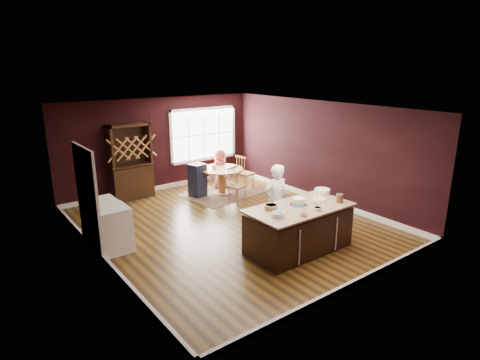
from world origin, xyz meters
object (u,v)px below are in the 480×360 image
chair_east (245,172)px  toddler (192,168)px  chair_north (218,169)px  hutch (130,162)px  layer_cake (299,202)px  high_chair (197,179)px  kitchen_island (298,229)px  washer (113,230)px  baker (275,201)px  dining_table (222,176)px  dryer (102,220)px  seated_woman (220,169)px  chair_south (237,185)px

chair_east → toddler: chair_east is taller
chair_north → hutch: 2.69m
layer_cake → high_chair: bearing=88.4°
kitchen_island → washer: 3.69m
layer_cake → hutch: (-1.42, 5.03, 0.05)m
baker → layer_cake: bearing=93.9°
high_chair → toddler: (-0.08, 0.12, 0.32)m
dining_table → chair_north: bearing=62.8°
kitchen_island → dining_table: size_ratio=1.75×
dining_table → toddler: size_ratio=4.72×
dining_table → high_chair: high_chair is taller
chair_north → washer: chair_north is taller
hutch → layer_cake: bearing=-74.2°
baker → high_chair: 3.38m
baker → chair_north: bearing=-100.1°
dining_table → baker: 3.23m
baker → dryer: 3.69m
baker → washer: size_ratio=1.75×
chair_north → high_chair: (-1.07, -0.54, -0.03)m
chair_north → dryer: (-4.22, -1.88, -0.06)m
dining_table → chair_east: (0.81, -0.05, -0.01)m
layer_cake → high_chair: size_ratio=0.36×
kitchen_island → toddler: (0.09, 4.27, 0.37)m
chair_north → dryer: 4.62m
seated_woman → high_chair: (-0.94, -0.25, -0.10)m
chair_north → seated_woman: 0.33m
hutch → toddler: bearing=-30.0°
baker → chair_east: 3.47m
high_chair → dining_table: bearing=-33.0°
dryer → high_chair: bearing=23.1°
kitchen_island → dining_table: 4.01m
chair_north → washer: bearing=-6.8°
layer_cake → seated_woman: 4.47m
high_chair → hutch: (-1.54, 0.96, 0.55)m
seated_woman → washer: 4.66m
kitchen_island → hutch: 5.33m
baker → layer_cake: baker is taller
layer_cake → high_chair: 4.11m
baker → dryer: size_ratio=1.78×
hutch → dryer: bearing=-125.0°
dining_table → layer_cake: layer_cake is taller
seated_woman → high_chair: seated_woman is taller
chair_north → seated_woman: seated_woman is taller
chair_north → chair_south: bearing=36.1°
layer_cake → chair_north: size_ratio=0.35×
chair_north → toddler: chair_north is taller
hutch → washer: bearing=-118.7°
chair_north → hutch: bearing=-46.8°
chair_south → toddler: bearing=105.8°
layer_cake → high_chair: layer_cake is taller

